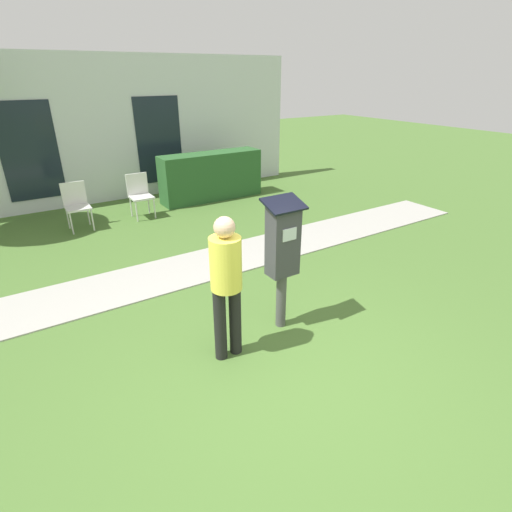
{
  "coord_description": "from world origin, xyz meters",
  "views": [
    {
      "loc": [
        -1.99,
        -2.44,
        2.8
      ],
      "look_at": [
        0.06,
        0.74,
        1.05
      ],
      "focal_mm": 28.0,
      "sensor_mm": 36.0,
      "label": 1
    }
  ],
  "objects_px": {
    "parking_meter": "(283,248)",
    "outdoor_chair_left": "(76,202)",
    "outdoor_chair_middle": "(140,192)",
    "person_standing": "(226,279)"
  },
  "relations": [
    {
      "from": "parking_meter",
      "to": "outdoor_chair_left",
      "type": "relative_size",
      "value": 1.77
    },
    {
      "from": "outdoor_chair_left",
      "to": "outdoor_chair_middle",
      "type": "height_order",
      "value": "same"
    },
    {
      "from": "parking_meter",
      "to": "outdoor_chair_left",
      "type": "bearing_deg",
      "value": 105.79
    },
    {
      "from": "outdoor_chair_left",
      "to": "parking_meter",
      "type": "bearing_deg",
      "value": -88.24
    },
    {
      "from": "parking_meter",
      "to": "person_standing",
      "type": "distance_m",
      "value": 0.82
    },
    {
      "from": "outdoor_chair_middle",
      "to": "outdoor_chair_left",
      "type": "bearing_deg",
      "value": -164.66
    },
    {
      "from": "parking_meter",
      "to": "outdoor_chair_middle",
      "type": "height_order",
      "value": "parking_meter"
    },
    {
      "from": "person_standing",
      "to": "outdoor_chair_middle",
      "type": "distance_m",
      "value": 5.09
    },
    {
      "from": "person_standing",
      "to": "outdoor_chair_left",
      "type": "relative_size",
      "value": 1.76
    },
    {
      "from": "parking_meter",
      "to": "outdoor_chair_middle",
      "type": "distance_m",
      "value": 4.9
    }
  ]
}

